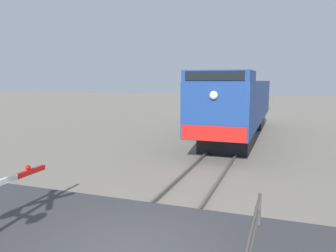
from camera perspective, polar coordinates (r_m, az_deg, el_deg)
The scene contains 3 objects.
rail_track_left at distance 7.52m, azimuth -12.03°, elevation -20.55°, with size 0.08×80.00×0.15m, color #59544C.
locomotive at distance 21.63m, azimuth 12.08°, elevation 3.77°, with size 2.93×16.09×4.06m.
guard_railing at distance 7.08m, azimuth 14.51°, elevation -17.49°, with size 0.08×3.15×0.95m.
Camera 1 is at (2.84, -5.59, 3.64)m, focal length 35.35 mm.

